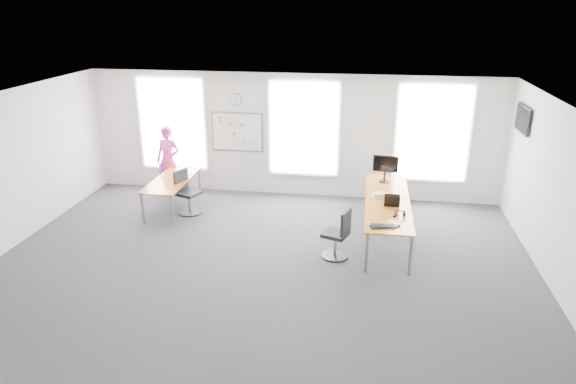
% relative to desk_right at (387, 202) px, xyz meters
% --- Properties ---
extents(floor, '(10.00, 10.00, 0.00)m').
position_rel_desk_right_xyz_m(floor, '(-2.28, -1.85, -0.75)').
color(floor, '#242429').
rests_on(floor, ground).
extents(ceiling, '(10.00, 10.00, 0.00)m').
position_rel_desk_right_xyz_m(ceiling, '(-2.28, -1.85, 2.25)').
color(ceiling, silver).
rests_on(ceiling, ground).
extents(wall_back, '(10.00, 0.00, 10.00)m').
position_rel_desk_right_xyz_m(wall_back, '(-2.28, 2.15, 0.75)').
color(wall_back, silver).
rests_on(wall_back, ground).
extents(wall_front, '(10.00, 0.00, 10.00)m').
position_rel_desk_right_xyz_m(wall_front, '(-2.28, -5.85, 0.75)').
color(wall_front, silver).
rests_on(wall_front, ground).
extents(wall_right, '(0.00, 10.00, 10.00)m').
position_rel_desk_right_xyz_m(wall_right, '(2.72, -1.85, 0.75)').
color(wall_right, silver).
rests_on(wall_right, ground).
extents(window_left, '(1.60, 0.06, 2.20)m').
position_rel_desk_right_xyz_m(window_left, '(-5.28, 2.12, 0.95)').
color(window_left, white).
rests_on(window_left, wall_back).
extents(window_mid, '(1.60, 0.06, 2.20)m').
position_rel_desk_right_xyz_m(window_mid, '(-1.98, 2.12, 0.95)').
color(window_mid, white).
rests_on(window_mid, wall_back).
extents(window_right, '(1.60, 0.06, 2.20)m').
position_rel_desk_right_xyz_m(window_right, '(1.02, 2.12, 0.95)').
color(window_right, white).
rests_on(window_right, wall_back).
extents(desk_right, '(0.88, 3.30, 0.80)m').
position_rel_desk_right_xyz_m(desk_right, '(0.00, 0.00, 0.00)').
color(desk_right, orange).
rests_on(desk_right, ground).
extents(desk_left, '(0.79, 1.97, 0.72)m').
position_rel_desk_right_xyz_m(desk_left, '(-4.87, 0.77, -0.09)').
color(desk_left, orange).
rests_on(desk_left, ground).
extents(chair_right, '(0.56, 0.56, 0.97)m').
position_rel_desk_right_xyz_m(chair_right, '(-0.91, -1.09, -0.33)').
color(chair_right, black).
rests_on(chair_right, ground).
extents(chair_left, '(0.59, 0.59, 1.00)m').
position_rel_desk_right_xyz_m(chair_left, '(-4.46, 0.58, -0.31)').
color(chair_left, black).
rests_on(chair_left, ground).
extents(person, '(0.69, 0.51, 1.72)m').
position_rel_desk_right_xyz_m(person, '(-5.31, 1.72, 0.11)').
color(person, '#DC35A9').
rests_on(person, ground).
extents(whiteboard, '(1.20, 0.03, 0.90)m').
position_rel_desk_right_xyz_m(whiteboard, '(-3.63, 2.12, 0.80)').
color(whiteboard, white).
rests_on(whiteboard, wall_back).
extents(wall_clock, '(0.30, 0.04, 0.30)m').
position_rel_desk_right_xyz_m(wall_clock, '(-3.63, 2.12, 1.60)').
color(wall_clock, gray).
rests_on(wall_clock, wall_back).
extents(tv, '(0.06, 0.90, 0.55)m').
position_rel_desk_right_xyz_m(tv, '(2.67, 1.15, 1.55)').
color(tv, black).
rests_on(tv, wall_right).
extents(keyboard, '(0.50, 0.30, 0.02)m').
position_rel_desk_right_xyz_m(keyboard, '(-0.11, -1.35, 0.06)').
color(keyboard, black).
rests_on(keyboard, desk_right).
extents(mouse, '(0.08, 0.11, 0.04)m').
position_rel_desk_right_xyz_m(mouse, '(0.16, -1.29, 0.07)').
color(mouse, black).
rests_on(mouse, desk_right).
extents(lens_cap, '(0.07, 0.07, 0.01)m').
position_rel_desk_right_xyz_m(lens_cap, '(0.10, -0.85, 0.06)').
color(lens_cap, black).
rests_on(lens_cap, desk_right).
extents(headphones, '(0.20, 0.11, 0.12)m').
position_rel_desk_right_xyz_m(headphones, '(0.20, -0.81, 0.11)').
color(headphones, black).
rests_on(headphones, desk_right).
extents(laptop_sleeve, '(0.30, 0.16, 0.25)m').
position_rel_desk_right_xyz_m(laptop_sleeve, '(0.07, -0.37, 0.17)').
color(laptop_sleeve, black).
rests_on(laptop_sleeve, desk_right).
extents(paper_stack, '(0.34, 0.29, 0.10)m').
position_rel_desk_right_xyz_m(paper_stack, '(-0.16, 0.12, 0.10)').
color(paper_stack, '#F2E4C3').
rests_on(paper_stack, desk_right).
extents(monitor, '(0.55, 0.22, 0.61)m').
position_rel_desk_right_xyz_m(monitor, '(-0.04, 1.08, 0.42)').
color(monitor, black).
rests_on(monitor, desk_right).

